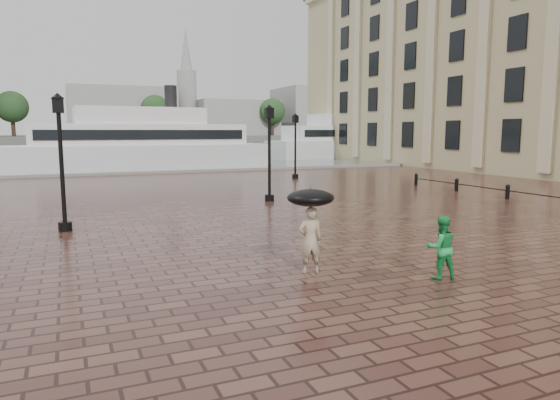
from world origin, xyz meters
name	(u,v)px	position (x,y,z in m)	size (l,w,h in m)	color
ground	(392,298)	(0.00, 0.00, 0.00)	(300.00, 300.00, 0.00)	#381E19
harbour_water	(100,149)	(0.00, 92.00, 0.00)	(240.00, 240.00, 0.00)	#444F53
quay_edge	(148,174)	(0.00, 32.00, 0.00)	(80.00, 0.60, 0.30)	slate
far_shore	(86,139)	(0.00, 160.00, 1.00)	(300.00, 60.00, 2.00)	#4C4C47
distant_skyline	(242,112)	(48.14, 150.00, 9.45)	(102.50, 22.00, 33.00)	gray
far_trees	(87,108)	(0.00, 138.00, 9.42)	(188.00, 8.00, 13.50)	#2D2119
street_lamps	(160,151)	(-1.50, 17.50, 2.33)	(21.44, 14.44, 4.40)	black
adult_pedestrian	(310,240)	(-0.69, 2.30, 0.79)	(0.58, 0.38, 1.58)	tan
child_pedestrian	(441,248)	(1.80, 0.71, 0.72)	(0.70, 0.55, 1.44)	#1B9544
ferry_near	(142,144)	(0.26, 37.00, 2.20)	(22.45, 6.19, 7.30)	silver
ferry_far	(351,140)	(28.04, 47.97, 2.22)	(23.02, 7.91, 7.40)	silver
umbrella	(311,198)	(-0.69, 2.30, 1.79)	(1.10, 1.10, 1.11)	black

